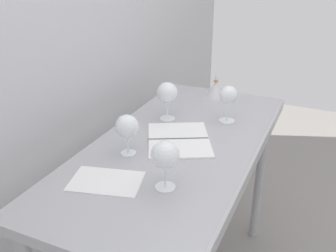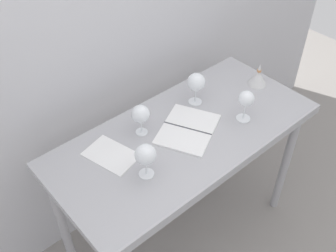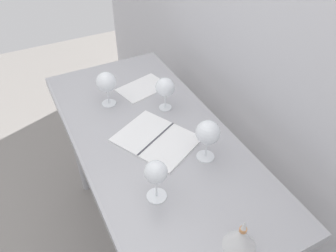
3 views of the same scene
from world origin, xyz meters
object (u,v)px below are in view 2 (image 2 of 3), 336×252
(wine_glass_near_left, at_px, (145,155))
(wine_glass_far_left, at_px, (141,115))
(open_notebook, at_px, (188,129))
(decanter_funnel, at_px, (258,78))
(wine_glass_far_right, at_px, (196,83))
(tasting_sheet_upper, at_px, (111,155))
(wine_glass_near_right, at_px, (246,100))

(wine_glass_near_left, relative_size, wine_glass_far_left, 1.06)
(open_notebook, relative_size, decanter_funnel, 3.04)
(wine_glass_near_left, height_order, wine_glass_far_right, wine_glass_far_right)
(tasting_sheet_upper, bearing_deg, wine_glass_near_left, -90.34)
(wine_glass_near_left, height_order, decanter_funnel, wine_glass_near_left)
(wine_glass_near_right, xyz_separation_m, open_notebook, (-0.28, 0.13, -0.12))
(wine_glass_far_left, distance_m, tasting_sheet_upper, 0.24)
(wine_glass_near_right, height_order, wine_glass_far_right, wine_glass_far_right)
(wine_glass_near_left, height_order, open_notebook, wine_glass_near_left)
(wine_glass_far_left, bearing_deg, wine_glass_near_right, -29.86)
(wine_glass_far_right, bearing_deg, open_notebook, -143.42)
(wine_glass_near_left, bearing_deg, wine_glass_far_left, 56.20)
(tasting_sheet_upper, bearing_deg, wine_glass_far_left, -6.38)
(wine_glass_near_left, xyz_separation_m, wine_glass_far_left, (0.16, 0.23, -0.01))
(wine_glass_far_right, relative_size, decanter_funnel, 1.36)
(wine_glass_far_right, relative_size, tasting_sheet_upper, 0.74)
(wine_glass_near_left, bearing_deg, tasting_sheet_upper, 104.15)
(wine_glass_near_left, xyz_separation_m, wine_glass_near_right, (0.62, -0.03, 0.00))
(wine_glass_near_left, relative_size, wine_glass_near_right, 1.01)
(wine_glass_near_right, distance_m, open_notebook, 0.33)
(open_notebook, bearing_deg, decanter_funnel, -24.72)
(open_notebook, bearing_deg, wine_glass_far_left, 116.63)
(wine_glass_near_left, height_order, wine_glass_far_left, wine_glass_near_left)
(wine_glass_near_left, xyz_separation_m, tasting_sheet_upper, (-0.05, 0.20, -0.12))
(wine_glass_far_right, distance_m, tasting_sheet_upper, 0.59)
(wine_glass_far_left, height_order, tasting_sheet_upper, wine_glass_far_left)
(wine_glass_near_right, xyz_separation_m, tasting_sheet_upper, (-0.67, 0.24, -0.12))
(wine_glass_far_right, relative_size, open_notebook, 0.45)
(wine_glass_near_right, bearing_deg, wine_glass_far_left, 150.14)
(wine_glass_far_left, xyz_separation_m, open_notebook, (0.19, -0.14, -0.11))
(wine_glass_far_right, bearing_deg, wine_glass_near_left, -156.30)
(wine_glass_far_right, xyz_separation_m, open_notebook, (-0.18, -0.14, -0.12))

